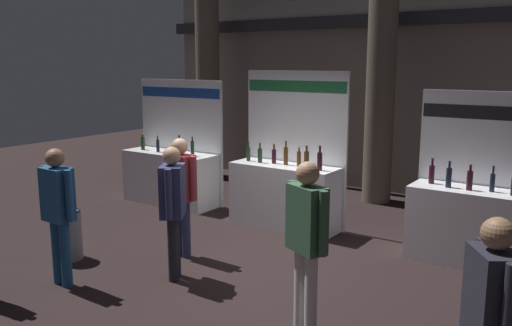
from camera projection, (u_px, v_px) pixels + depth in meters
ground_plane at (252, 267)px, 6.94m from camera, size 24.00×24.00×0.00m
hall_colonnade at (397, 38)px, 10.30m from camera, size 11.03×1.34×6.17m
exhibitor_booth_0 at (171, 172)px, 10.02m from camera, size 1.96×0.66×2.28m
exhibitor_booth_1 at (286, 189)px, 8.55m from camera, size 1.82×0.66×2.47m
exhibitor_booth_2 at (468, 219)px, 7.05m from camera, size 1.54×0.66×2.23m
trash_bin at (67, 235)px, 7.18m from camera, size 0.39×0.39×0.68m
visitor_0 at (58, 205)px, 6.23m from camera, size 0.53×0.25×1.63m
visitor_1 at (181, 187)px, 7.18m from camera, size 0.54×0.25×1.62m
visitor_2 at (173, 201)px, 6.42m from camera, size 0.42×0.48×1.62m
visitor_3 at (307, 232)px, 5.14m from camera, size 0.53×0.37×1.69m
visitor_5 at (491, 313)px, 3.56m from camera, size 0.43×0.48×1.62m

